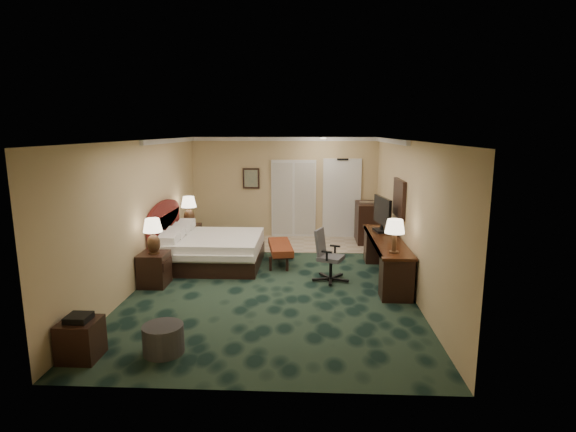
{
  "coord_description": "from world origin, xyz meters",
  "views": [
    {
      "loc": [
        0.66,
        -8.31,
        2.89
      ],
      "look_at": [
        0.24,
        0.6,
        1.17
      ],
      "focal_mm": 28.0,
      "sensor_mm": 36.0,
      "label": 1
    }
  ],
  "objects_px": {
    "nightstand_far": "(189,238)",
    "ottoman": "(163,339)",
    "lamp_near": "(153,236)",
    "desk": "(386,259)",
    "lamp_far": "(189,211)",
    "tv": "(382,215)",
    "nightstand_near": "(154,269)",
    "desk_chair": "(331,256)",
    "bed_bench": "(280,254)",
    "bed": "(214,251)",
    "minibar": "(367,223)",
    "side_table": "(81,340)"
  },
  "relations": [
    {
      "from": "desk",
      "to": "minibar",
      "type": "bearing_deg",
      "value": 90.14
    },
    {
      "from": "nightstand_near",
      "to": "lamp_far",
      "type": "height_order",
      "value": "lamp_far"
    },
    {
      "from": "lamp_near",
      "to": "desk",
      "type": "bearing_deg",
      "value": 8.54
    },
    {
      "from": "lamp_far",
      "to": "tv",
      "type": "height_order",
      "value": "tv"
    },
    {
      "from": "bed",
      "to": "lamp_far",
      "type": "distance_m",
      "value": 1.61
    },
    {
      "from": "nightstand_far",
      "to": "minibar",
      "type": "xyz_separation_m",
      "value": [
        4.4,
        1.05,
        0.2
      ]
    },
    {
      "from": "ottoman",
      "to": "minibar",
      "type": "xyz_separation_m",
      "value": [
        3.4,
        6.12,
        0.33
      ]
    },
    {
      "from": "lamp_far",
      "to": "ottoman",
      "type": "bearing_deg",
      "value": -79.03
    },
    {
      "from": "nightstand_far",
      "to": "tv",
      "type": "distance_m",
      "value": 4.66
    },
    {
      "from": "ottoman",
      "to": "side_table",
      "type": "height_order",
      "value": "side_table"
    },
    {
      "from": "nightstand_near",
      "to": "minibar",
      "type": "xyz_separation_m",
      "value": [
        4.41,
        3.55,
        0.2
      ]
    },
    {
      "from": "desk",
      "to": "tv",
      "type": "xyz_separation_m",
      "value": [
        0.01,
        0.66,
        0.76
      ]
    },
    {
      "from": "nightstand_far",
      "to": "desk_chair",
      "type": "distance_m",
      "value": 3.93
    },
    {
      "from": "side_table",
      "to": "tv",
      "type": "relative_size",
      "value": 0.54
    },
    {
      "from": "lamp_far",
      "to": "ottoman",
      "type": "relative_size",
      "value": 1.28
    },
    {
      "from": "nightstand_far",
      "to": "ottoman",
      "type": "relative_size",
      "value": 1.18
    },
    {
      "from": "bed",
      "to": "lamp_far",
      "type": "height_order",
      "value": "lamp_far"
    },
    {
      "from": "tv",
      "to": "minibar",
      "type": "relative_size",
      "value": 0.91
    },
    {
      "from": "bed_bench",
      "to": "ottoman",
      "type": "relative_size",
      "value": 2.41
    },
    {
      "from": "lamp_far",
      "to": "side_table",
      "type": "xyz_separation_m",
      "value": [
        -0.01,
        -5.32,
        -0.72
      ]
    },
    {
      "from": "bed",
      "to": "ottoman",
      "type": "distance_m",
      "value": 3.92
    },
    {
      "from": "side_table",
      "to": "minibar",
      "type": "distance_m",
      "value": 7.71
    },
    {
      "from": "minibar",
      "to": "nightstand_near",
      "type": "bearing_deg",
      "value": -141.15
    },
    {
      "from": "nightstand_far",
      "to": "minibar",
      "type": "distance_m",
      "value": 4.53
    },
    {
      "from": "lamp_near",
      "to": "nightstand_near",
      "type": "bearing_deg",
      "value": 137.56
    },
    {
      "from": "lamp_near",
      "to": "minibar",
      "type": "xyz_separation_m",
      "value": [
        4.38,
        3.57,
        -0.44
      ]
    },
    {
      "from": "desk_chair",
      "to": "nightstand_near",
      "type": "bearing_deg",
      "value": -151.2
    },
    {
      "from": "ottoman",
      "to": "lamp_far",
      "type": "bearing_deg",
      "value": 100.97
    },
    {
      "from": "lamp_far",
      "to": "tv",
      "type": "relative_size",
      "value": 0.73
    },
    {
      "from": "lamp_far",
      "to": "desk_chair",
      "type": "height_order",
      "value": "lamp_far"
    },
    {
      "from": "ottoman",
      "to": "desk",
      "type": "relative_size",
      "value": 0.2
    },
    {
      "from": "lamp_near",
      "to": "lamp_far",
      "type": "height_order",
      "value": "lamp_far"
    },
    {
      "from": "desk",
      "to": "minibar",
      "type": "xyz_separation_m",
      "value": [
        -0.01,
        2.91,
        0.12
      ]
    },
    {
      "from": "lamp_far",
      "to": "nightstand_far",
      "type": "bearing_deg",
      "value": -97.72
    },
    {
      "from": "nightstand_near",
      "to": "desk_chair",
      "type": "relative_size",
      "value": 0.62
    },
    {
      "from": "bed_bench",
      "to": "desk_chair",
      "type": "bearing_deg",
      "value": -56.04
    },
    {
      "from": "side_table",
      "to": "desk_chair",
      "type": "bearing_deg",
      "value": 43.62
    },
    {
      "from": "tv",
      "to": "desk_chair",
      "type": "relative_size",
      "value": 0.93
    },
    {
      "from": "nightstand_far",
      "to": "lamp_far",
      "type": "xyz_separation_m",
      "value": [
        0.01,
        0.05,
        0.66
      ]
    },
    {
      "from": "bed_bench",
      "to": "tv",
      "type": "relative_size",
      "value": 1.38
    },
    {
      "from": "bed",
      "to": "lamp_near",
      "type": "xyz_separation_m",
      "value": [
        -0.82,
        -1.36,
        0.64
      ]
    },
    {
      "from": "nightstand_near",
      "to": "desk",
      "type": "distance_m",
      "value": 4.46
    },
    {
      "from": "tv",
      "to": "ottoman",
      "type": "bearing_deg",
      "value": -141.41
    },
    {
      "from": "nightstand_far",
      "to": "lamp_near",
      "type": "height_order",
      "value": "lamp_near"
    },
    {
      "from": "ottoman",
      "to": "tv",
      "type": "bearing_deg",
      "value": 48.49
    },
    {
      "from": "nightstand_near",
      "to": "lamp_far",
      "type": "distance_m",
      "value": 2.63
    },
    {
      "from": "bed_bench",
      "to": "tv",
      "type": "bearing_deg",
      "value": -15.46
    },
    {
      "from": "bed_bench",
      "to": "ottoman",
      "type": "xyz_separation_m",
      "value": [
        -1.28,
        -4.1,
        -0.03
      ]
    },
    {
      "from": "nightstand_near",
      "to": "desk_chair",
      "type": "xyz_separation_m",
      "value": [
        3.33,
        0.41,
        0.19
      ]
    },
    {
      "from": "lamp_near",
      "to": "desk_chair",
      "type": "xyz_separation_m",
      "value": [
        3.31,
        0.43,
        -0.45
      ]
    }
  ]
}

